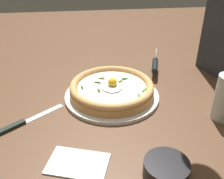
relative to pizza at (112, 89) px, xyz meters
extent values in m
cube|color=brown|center=(0.00, 0.01, -0.05)|extent=(2.40, 2.40, 0.03)
cylinder|color=white|center=(0.00, 0.00, -0.03)|extent=(0.31, 0.31, 0.01)
cylinder|color=tan|center=(0.00, 0.00, -0.01)|extent=(0.27, 0.27, 0.02)
torus|color=tan|center=(0.00, 0.00, 0.01)|extent=(0.27, 0.27, 0.02)
cylinder|color=#F7DFBD|center=(0.00, 0.00, 0.00)|extent=(0.23, 0.23, 0.00)
ellipsoid|color=white|center=(0.00, 0.00, 0.01)|extent=(0.08, 0.07, 0.01)
sphere|color=yellow|center=(0.00, 0.00, 0.02)|extent=(0.03, 0.03, 0.03)
ellipsoid|color=#4F994C|center=(-0.07, -0.08, 0.01)|extent=(0.03, 0.01, 0.01)
ellipsoid|color=#629B4A|center=(-0.03, -0.10, 0.01)|extent=(0.03, 0.03, 0.01)
ellipsoid|color=#266132|center=(0.04, 0.04, 0.01)|extent=(0.02, 0.03, 0.01)
ellipsoid|color=#629D4D|center=(0.06, 0.03, 0.01)|extent=(0.02, 0.03, 0.01)
ellipsoid|color=#285E2E|center=(0.05, -0.05, 0.01)|extent=(0.02, 0.03, 0.01)
ellipsoid|color=#396E2E|center=(-0.02, 0.04, 0.01)|extent=(0.03, 0.01, 0.01)
ellipsoid|color=#467B32|center=(0.01, 0.10, 0.01)|extent=(0.03, 0.01, 0.01)
ellipsoid|color=#2E6B22|center=(0.03, -0.03, 0.01)|extent=(0.01, 0.02, 0.01)
cylinder|color=black|center=(-0.34, -0.08, -0.01)|extent=(0.10, 0.10, 0.04)
cylinder|color=silver|center=(0.22, -0.21, 0.00)|extent=(0.07, 0.03, 0.08)
cylinder|color=silver|center=(0.21, -0.20, 0.00)|extent=(0.02, 0.01, 0.01)
cylinder|color=black|center=(0.15, -0.18, 0.00)|extent=(0.11, 0.05, 0.02)
cube|color=silver|center=(-0.06, 0.21, -0.03)|extent=(0.09, 0.11, 0.00)
cube|color=black|center=(-0.12, 0.30, -0.03)|extent=(0.06, 0.07, 0.01)
cylinder|color=#D9D47F|center=(-0.15, -0.30, -0.01)|extent=(0.06, 0.06, 0.05)
cube|color=white|center=(-0.28, 0.12, -0.03)|extent=(0.13, 0.16, 0.01)
camera|label=1|loc=(-0.72, 0.09, 0.42)|focal=41.59mm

